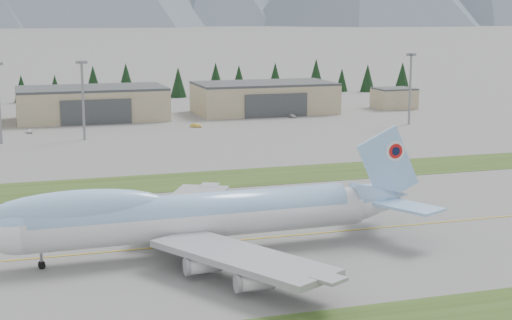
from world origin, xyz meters
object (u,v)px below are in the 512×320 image
object	(u,v)px
hangar_center	(92,103)
service_vehicle_c	(293,118)
hangar_right	(264,98)
service_vehicle_a	(30,133)
boeing_747_freighter	(195,215)
service_vehicle_b	(196,127)

from	to	relation	value
hangar_center	service_vehicle_c	size ratio (longest dim) A/B	13.02
hangar_right	service_vehicle_a	bearing A→B (deg)	-162.89
hangar_right	service_vehicle_c	xyz separation A→B (m)	(5.10, -15.32, -5.39)
boeing_747_freighter	hangar_right	bearing A→B (deg)	67.36
hangar_center	service_vehicle_a	size ratio (longest dim) A/B	14.11
hangar_right	hangar_center	bearing A→B (deg)	180.00
boeing_747_freighter	hangar_center	bearing A→B (deg)	88.56
service_vehicle_a	hangar_center	bearing A→B (deg)	42.73
boeing_747_freighter	service_vehicle_c	distance (m)	153.97
boeing_747_freighter	hangar_right	size ratio (longest dim) A/B	1.38
hangar_right	service_vehicle_c	bearing A→B (deg)	-71.59
hangar_center	service_vehicle_a	world-z (taller)	hangar_center
boeing_747_freighter	hangar_center	xyz separation A→B (m)	(0.97, 154.28, -0.39)
boeing_747_freighter	service_vehicle_a	world-z (taller)	boeing_747_freighter
service_vehicle_b	hangar_center	bearing A→B (deg)	76.84
hangar_right	service_vehicle_c	world-z (taller)	hangar_right
service_vehicle_a	hangar_right	bearing A→B (deg)	9.75
hangar_right	service_vehicle_a	xyz separation A→B (m)	(-80.80, -24.87, -5.39)
service_vehicle_c	service_vehicle_b	bearing A→B (deg)	-166.92
hangar_center	service_vehicle_b	distance (m)	40.34
boeing_747_freighter	service_vehicle_a	bearing A→B (deg)	97.64
service_vehicle_a	service_vehicle_c	xyz separation A→B (m)	(85.90, 9.55, 0.00)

